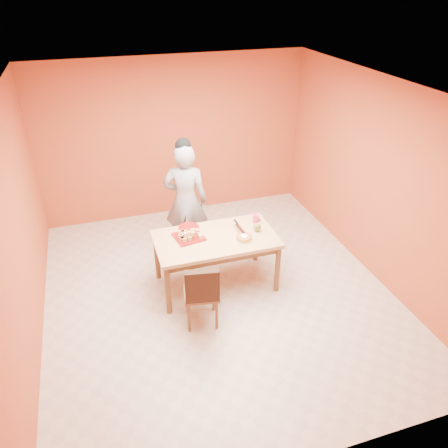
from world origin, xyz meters
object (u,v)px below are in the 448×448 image
object	(u,v)px
checker_tin	(257,220)
egg_ornament	(257,227)
pastry_platter	(189,237)
magenta_glass	(256,219)
dining_table	(216,244)
person	(186,201)
sponge_cake	(244,238)
dining_chair	(201,292)
red_dinner_plate	(189,227)

from	to	relation	value
checker_tin	egg_ornament	bearing A→B (deg)	-109.98
pastry_platter	magenta_glass	world-z (taller)	magenta_glass
magenta_glass	checker_tin	xyz separation A→B (m)	(0.03, 0.04, -0.04)
magenta_glass	pastry_platter	bearing A→B (deg)	-173.43
dining_table	magenta_glass	distance (m)	0.70
person	sponge_cake	distance (m)	1.21
dining_chair	red_dinner_plate	size ratio (longest dim) A/B	3.24
egg_ornament	checker_tin	xyz separation A→B (m)	(0.10, 0.28, -0.05)
egg_ornament	magenta_glass	xyz separation A→B (m)	(0.07, 0.24, -0.01)
dining_table	checker_tin	world-z (taller)	checker_tin
dining_table	dining_chair	world-z (taller)	dining_chair
sponge_cake	magenta_glass	size ratio (longest dim) A/B	1.89
egg_ornament	dining_table	bearing A→B (deg)	-161.58
egg_ornament	magenta_glass	bearing A→B (deg)	94.64
person	pastry_platter	size ratio (longest dim) A/B	4.92
egg_ornament	magenta_glass	size ratio (longest dim) A/B	1.13
dining_chair	magenta_glass	size ratio (longest dim) A/B	7.97
sponge_cake	checker_tin	xyz separation A→B (m)	(0.35, 0.43, -0.02)
dining_chair	person	world-z (taller)	person
magenta_glass	sponge_cake	bearing A→B (deg)	-128.67
dining_chair	person	bearing A→B (deg)	92.41
red_dinner_plate	checker_tin	world-z (taller)	checker_tin
pastry_platter	sponge_cake	xyz separation A→B (m)	(0.67, -0.28, 0.03)
checker_tin	red_dinner_plate	bearing A→B (deg)	174.52
pastry_platter	red_dinner_plate	xyz separation A→B (m)	(0.06, 0.24, -0.00)
pastry_platter	egg_ornament	size ratio (longest dim) A/B	2.78
dining_chair	pastry_platter	xyz separation A→B (m)	(0.05, 0.78, 0.30)
red_dinner_plate	magenta_glass	world-z (taller)	magenta_glass
person	checker_tin	bearing A→B (deg)	160.99
person	magenta_glass	bearing A→B (deg)	158.29
pastry_platter	sponge_cake	distance (m)	0.72
pastry_platter	sponge_cake	bearing A→B (deg)	-22.51
sponge_cake	egg_ornament	xyz separation A→B (m)	(0.24, 0.15, 0.03)
dining_table	dining_chair	size ratio (longest dim) A/B	1.77
dining_table	checker_tin	size ratio (longest dim) A/B	15.90
dining_table	dining_chair	xyz separation A→B (m)	(-0.38, -0.68, -0.20)
dining_chair	magenta_glass	bearing A→B (deg)	50.68
dining_table	red_dinner_plate	distance (m)	0.46
sponge_cake	magenta_glass	xyz separation A→B (m)	(0.31, 0.39, 0.02)
person	sponge_cake	world-z (taller)	person
dining_table	person	distance (m)	0.96
person	dining_table	bearing A→B (deg)	119.59
dining_table	egg_ornament	bearing A→B (deg)	-2.21
sponge_cake	checker_tin	distance (m)	0.55
person	pastry_platter	world-z (taller)	person
dining_chair	magenta_glass	xyz separation A→B (m)	(1.03, 0.90, 0.35)
dining_table	checker_tin	distance (m)	0.74
person	checker_tin	distance (m)	1.09
dining_table	magenta_glass	xyz separation A→B (m)	(0.65, 0.22, 0.15)
dining_chair	pastry_platter	size ratio (longest dim) A/B	2.53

